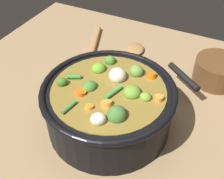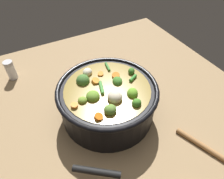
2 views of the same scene
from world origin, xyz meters
name	(u,v)px [view 1 (image 1 of 2)]	position (x,y,z in m)	size (l,w,h in m)	color
ground_plane	(109,124)	(0.00, 0.00, 0.00)	(1.10, 1.10, 0.00)	#8C704C
cooking_pot	(109,106)	(0.00, 0.00, 0.07)	(0.33, 0.33, 0.15)	black
wooden_spoon	(117,48)	(0.32, 0.13, 0.01)	(0.25, 0.23, 0.02)	#99693C
small_saucepan	(216,71)	(0.30, -0.21, 0.04)	(0.22, 0.20, 0.07)	brown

